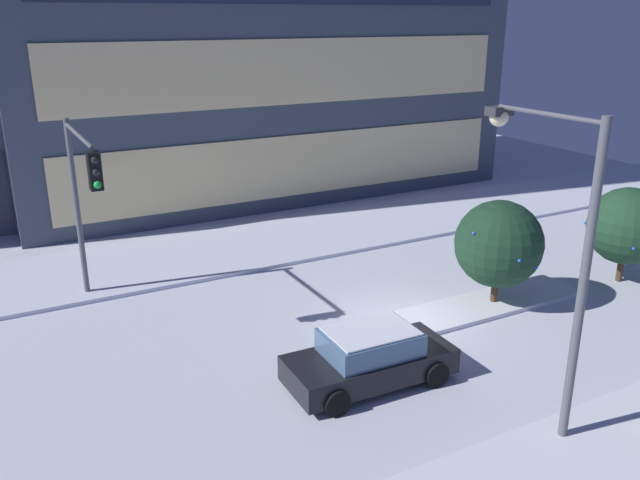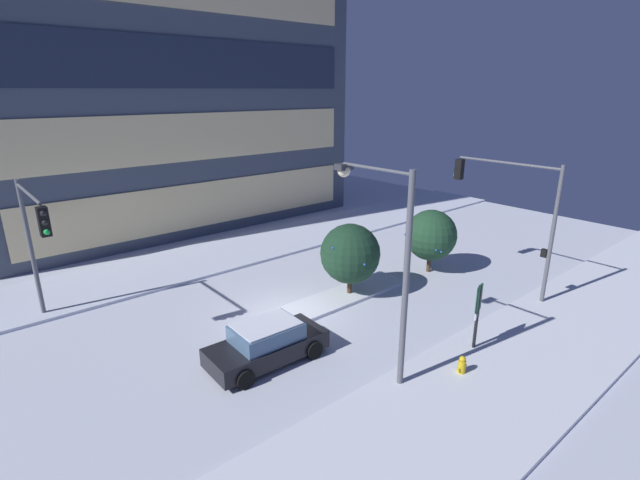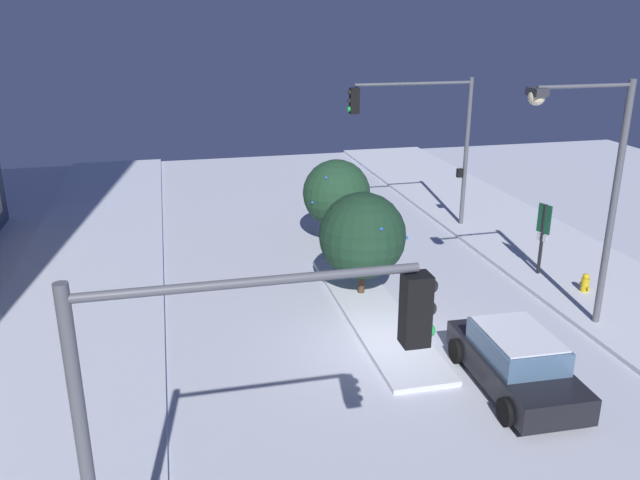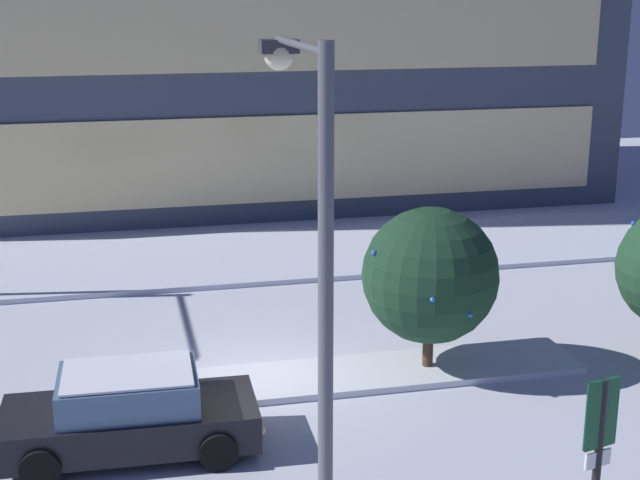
{
  "view_description": "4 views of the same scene",
  "coord_description": "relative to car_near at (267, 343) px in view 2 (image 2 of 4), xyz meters",
  "views": [
    {
      "loc": [
        -10.75,
        -14.89,
        8.97
      ],
      "look_at": [
        -1.62,
        2.05,
        2.34
      ],
      "focal_mm": 36.81,
      "sensor_mm": 36.0,
      "label": 1
    },
    {
      "loc": [
        -10.6,
        -14.8,
        9.33
      ],
      "look_at": [
        2.02,
        0.05,
        2.97
      ],
      "focal_mm": 25.96,
      "sensor_mm": 36.0,
      "label": 2
    },
    {
      "loc": [
        -15.25,
        5.43,
        8.83
      ],
      "look_at": [
        0.07,
        1.81,
        3.3
      ],
      "focal_mm": 36.53,
      "sensor_mm": 36.0,
      "label": 3
    },
    {
      "loc": [
        -2.69,
        -17.34,
        7.82
      ],
      "look_at": [
        1.6,
        1.41,
        2.48
      ],
      "focal_mm": 52.09,
      "sensor_mm": 36.0,
      "label": 4
    }
  ],
  "objects": [
    {
      "name": "ground",
      "position": [
        2.63,
        2.5,
        -0.71
      ],
      "size": [
        52.0,
        52.0,
        0.0
      ],
      "primitive_type": "plane",
      "color": "silver"
    },
    {
      "name": "curb_strip_near",
      "position": [
        2.63,
        -6.03,
        -0.64
      ],
      "size": [
        52.0,
        5.2,
        0.14
      ],
      "primitive_type": "cube",
      "color": "silver",
      "rests_on": "ground"
    },
    {
      "name": "curb_strip_far",
      "position": [
        2.63,
        11.03,
        -0.64
      ],
      "size": [
        52.0,
        5.2,
        0.14
      ],
      "primitive_type": "cube",
      "color": "silver",
      "rests_on": "ground"
    },
    {
      "name": "median_strip",
      "position": [
        4.79,
        2.13,
        -0.64
      ],
      "size": [
        9.0,
        1.8,
        0.14
      ],
      "primitive_type": "cube",
      "color": "silver",
      "rests_on": "ground"
    },
    {
      "name": "car_near",
      "position": [
        0.0,
        0.0,
        0.0
      ],
      "size": [
        4.46,
        2.14,
        1.49
      ],
      "rotation": [
        0.0,
        0.0,
        -0.03
      ],
      "color": "black",
      "rests_on": "ground"
    },
    {
      "name": "traffic_light_corner_far_left",
      "position": [
        -5.39,
        7.36,
        3.47
      ],
      "size": [
        0.32,
        4.68,
        5.95
      ],
      "rotation": [
        0.0,
        0.0,
        -1.57
      ],
      "color": "#565960",
      "rests_on": "ground"
    },
    {
      "name": "traffic_light_corner_near_right",
      "position": [
        12.18,
        -2.23,
        3.68
      ],
      "size": [
        0.32,
        5.3,
        6.35
      ],
      "rotation": [
        0.0,
        0.0,
        1.57
      ],
      "color": "#565960",
      "rests_on": "ground"
    },
    {
      "name": "street_lamp_arched",
      "position": [
        2.46,
        -3.19,
        4.02
      ],
      "size": [
        0.56,
        3.11,
        7.18
      ],
      "rotation": [
        0.0,
        0.0,
        1.59
      ],
      "color": "#565960",
      "rests_on": "ground"
    },
    {
      "name": "fire_hydrant",
      "position": [
        4.51,
        -5.07,
        -0.34
      ],
      "size": [
        0.48,
        0.26,
        0.77
      ],
      "color": "gold",
      "rests_on": "ground"
    },
    {
      "name": "parking_info_sign",
      "position": [
        6.27,
        -4.43,
        0.98
      ],
      "size": [
        0.55,
        0.2,
        2.65
      ],
      "rotation": [
        0.0,
        0.0,
        1.83
      ],
      "color": "black",
      "rests_on": "ground"
    },
    {
      "name": "decorated_tree_median",
      "position": [
        6.12,
        2.11,
        1.39
      ],
      "size": [
        2.81,
        2.79,
        3.5
      ],
      "color": "#473323",
      "rests_on": "ground"
    },
    {
      "name": "decorated_tree_left_of_median",
      "position": [
        11.48,
        1.56,
        1.33
      ],
      "size": [
        2.68,
        2.68,
        3.39
      ],
      "color": "#473323",
      "rests_on": "ground"
    }
  ]
}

